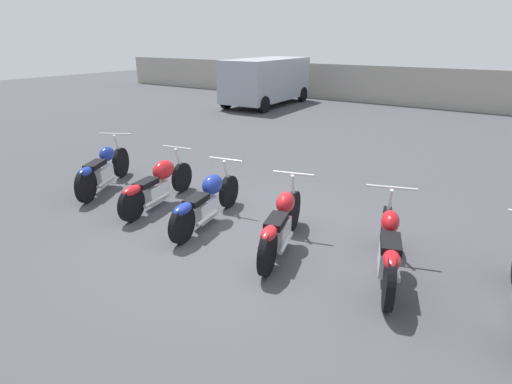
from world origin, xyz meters
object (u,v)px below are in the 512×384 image
(motorcycle_slot_0, at_px, (103,169))
(motorcycle_slot_1, at_px, (158,184))
(motorcycle_slot_2, at_px, (207,201))
(parked_van, at_px, (267,80))
(motorcycle_slot_4, at_px, (388,248))
(motorcycle_slot_3, at_px, (281,224))

(motorcycle_slot_0, xyz_separation_m, motorcycle_slot_1, (1.60, 0.02, -0.00))
(motorcycle_slot_2, relative_size, parked_van, 0.42)
(motorcycle_slot_4, bearing_deg, motorcycle_slot_2, 162.98)
(motorcycle_slot_1, relative_size, motorcycle_slot_2, 1.01)
(parked_van, bearing_deg, motorcycle_slot_0, -76.37)
(motorcycle_slot_1, xyz_separation_m, motorcycle_slot_2, (1.29, -0.10, -0.01))
(motorcycle_slot_3, bearing_deg, motorcycle_slot_0, 162.34)
(motorcycle_slot_1, distance_m, motorcycle_slot_2, 1.29)
(motorcycle_slot_1, distance_m, parked_van, 12.43)
(motorcycle_slot_3, distance_m, parked_van, 13.91)
(motorcycle_slot_0, xyz_separation_m, parked_van, (-3.31, 11.41, 0.74))
(motorcycle_slot_3, distance_m, motorcycle_slot_4, 1.53)
(motorcycle_slot_2, bearing_deg, parked_van, 108.15)
(parked_van, bearing_deg, motorcycle_slot_2, -64.23)
(motorcycle_slot_1, bearing_deg, parked_van, 102.38)
(motorcycle_slot_0, xyz_separation_m, motorcycle_slot_4, (5.91, 0.00, -0.00))
(motorcycle_slot_2, relative_size, motorcycle_slot_3, 1.04)
(motorcycle_slot_3, bearing_deg, motorcycle_slot_4, -9.80)
(motorcycle_slot_1, xyz_separation_m, parked_van, (-4.91, 11.39, 0.74))
(motorcycle_slot_0, height_order, motorcycle_slot_1, motorcycle_slot_0)
(motorcycle_slot_0, height_order, motorcycle_slot_4, motorcycle_slot_4)
(motorcycle_slot_0, bearing_deg, motorcycle_slot_4, -27.36)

